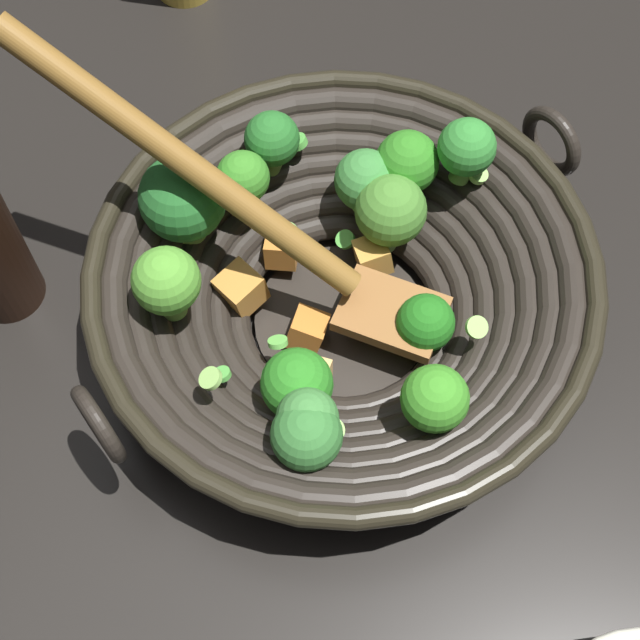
# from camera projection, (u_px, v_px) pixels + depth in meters

# --- Properties ---
(ground_plane) EXTENTS (4.00, 4.00, 0.00)m
(ground_plane) POSITION_uv_depth(u_px,v_px,m) (341.00, 326.00, 0.68)
(ground_plane) COLOR black
(wok) EXTENTS (0.37, 0.39, 0.22)m
(wok) POSITION_uv_depth(u_px,v_px,m) (339.00, 285.00, 0.63)
(wok) COLOR black
(wok) RESTS_ON ground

